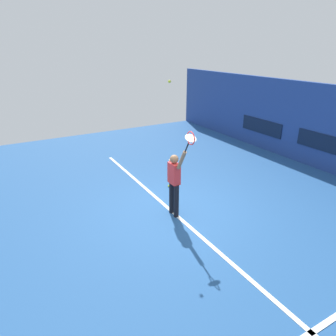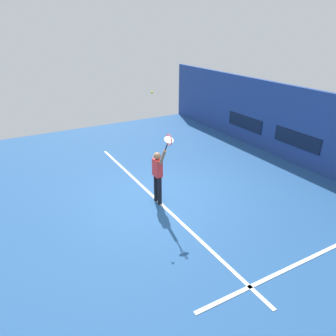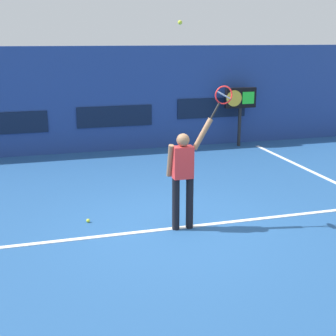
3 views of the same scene
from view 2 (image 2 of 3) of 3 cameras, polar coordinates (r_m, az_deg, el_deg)
The scene contains 10 objects.
ground_plane at distance 10.48m, azimuth -1.51°, elevation -5.66°, with size 18.00×18.00×0.00m, color #23518C.
back_wall at distance 13.73m, azimuth 22.27°, elevation 6.64°, with size 18.00×0.20×3.00m, color navy.
sponsor_banner_center at distance 13.77m, azimuth 21.64°, elevation 4.67°, with size 2.20×0.03×0.60m, color #0C1933.
sponsor_banner_portside at distance 15.73m, azimuth 13.31°, elevation 7.80°, with size 2.20×0.03×0.60m, color #0C1933.
court_baseline at distance 10.45m, azimuth -1.86°, elevation -5.73°, with size 10.00×0.10×0.01m, color white.
court_sideline at distance 8.95m, azimuth 24.27°, elevation -13.90°, with size 0.10×7.00×0.01m, color white.
tennis_player at distance 9.91m, azimuth -1.82°, elevation -0.95°, with size 0.77×0.31×1.94m.
tennis_racket at distance 8.88m, azimuth 0.10°, elevation 4.83°, with size 0.45×0.27×0.61m.
tennis_ball at distance 9.20m, azimuth -2.83°, elevation 13.08°, with size 0.07×0.07×0.07m, color #CCE033.
spare_ball at distance 11.88m, azimuth -2.14°, elevation -1.70°, with size 0.07×0.07×0.07m, color #CCE033.
Camera 2 is at (8.06, -4.23, 5.20)m, focal length 34.74 mm.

